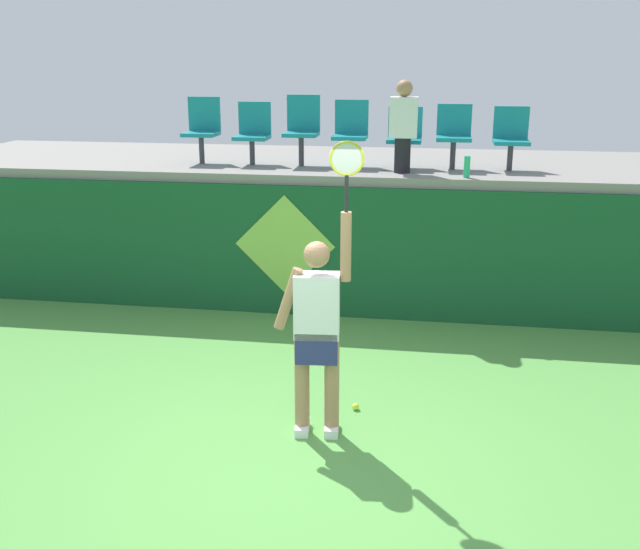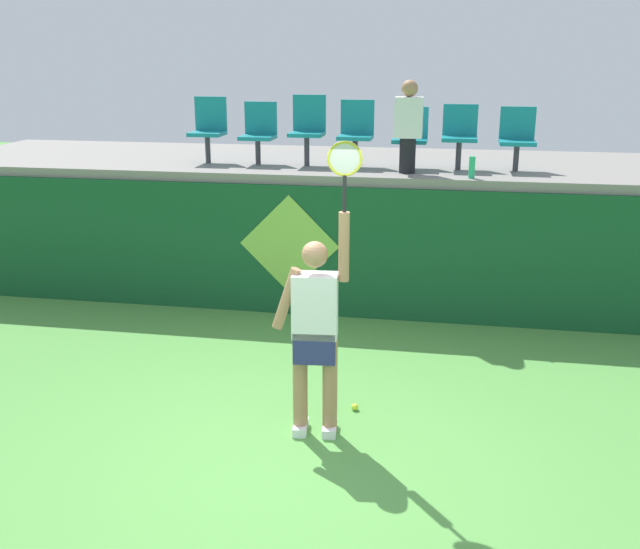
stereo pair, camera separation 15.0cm
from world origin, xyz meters
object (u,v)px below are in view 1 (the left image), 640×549
(tennis_ball, at_px, (356,407))
(stadium_chair_4, at_px, (405,135))
(stadium_chair_2, at_px, (302,127))
(stadium_chair_3, at_px, (351,130))
(stadium_chair_0, at_px, (202,127))
(stadium_chair_5, at_px, (454,133))
(water_bottle, at_px, (467,167))
(stadium_chair_6, at_px, (511,136))
(spectator_0, at_px, (403,125))
(stadium_chair_1, at_px, (253,131))
(tennis_player, at_px, (318,328))

(tennis_ball, xyz_separation_m, stadium_chair_4, (0.23, 3.42, 2.18))
(stadium_chair_2, bearing_deg, stadium_chair_3, -0.22)
(stadium_chair_0, bearing_deg, stadium_chair_5, -0.11)
(stadium_chair_0, bearing_deg, stadium_chair_2, 0.06)
(stadium_chair_5, bearing_deg, water_bottle, -77.36)
(tennis_ball, height_order, stadium_chair_3, stadium_chair_3)
(water_bottle, distance_m, stadium_chair_2, 2.28)
(tennis_ball, height_order, stadium_chair_0, stadium_chair_0)
(stadium_chair_4, relative_size, stadium_chair_6, 0.98)
(stadium_chair_3, bearing_deg, tennis_ball, -82.16)
(stadium_chair_5, relative_size, spectator_0, 0.72)
(water_bottle, relative_size, spectator_0, 0.23)
(stadium_chair_6, bearing_deg, stadium_chair_3, 179.91)
(stadium_chair_1, relative_size, stadium_chair_4, 1.06)
(tennis_player, height_order, spectator_0, spectator_0)
(tennis_player, height_order, stadium_chair_2, stadium_chair_2)
(stadium_chair_4, bearing_deg, stadium_chair_5, -0.01)
(tennis_player, distance_m, stadium_chair_3, 4.11)
(tennis_ball, relative_size, stadium_chair_0, 0.08)
(tennis_player, relative_size, stadium_chair_2, 2.83)
(stadium_chair_4, bearing_deg, stadium_chair_1, 179.87)
(tennis_player, height_order, stadium_chair_6, stadium_chair_6)
(tennis_ball, relative_size, stadium_chair_1, 0.08)
(stadium_chair_0, relative_size, stadium_chair_6, 1.10)
(tennis_player, xyz_separation_m, stadium_chair_5, (1.14, 3.90, 1.25))
(water_bottle, distance_m, stadium_chair_1, 2.90)
(water_bottle, height_order, stadium_chair_2, stadium_chair_2)
(stadium_chair_2, height_order, stadium_chair_3, stadium_chair_2)
(spectator_0, bearing_deg, stadium_chair_4, 90.00)
(stadium_chair_5, bearing_deg, stadium_chair_1, 179.90)
(tennis_ball, relative_size, stadium_chair_6, 0.08)
(stadium_chair_3, bearing_deg, stadium_chair_1, -179.97)
(stadium_chair_2, distance_m, stadium_chair_6, 2.69)
(stadium_chair_0, height_order, stadium_chair_3, stadium_chair_0)
(stadium_chair_0, height_order, stadium_chair_5, stadium_chair_0)
(stadium_chair_5, bearing_deg, stadium_chair_0, 179.89)
(water_bottle, bearing_deg, stadium_chair_3, 154.24)
(stadium_chair_4, height_order, spectator_0, spectator_0)
(spectator_0, bearing_deg, stadium_chair_3, 147.59)
(water_bottle, relative_size, stadium_chair_0, 0.30)
(stadium_chair_4, xyz_separation_m, spectator_0, (0.00, -0.44, 0.17))
(stadium_chair_6, xyz_separation_m, spectator_0, (-1.34, -0.44, 0.16))
(stadium_chair_5, bearing_deg, spectator_0, -144.80)
(water_bottle, xyz_separation_m, spectator_0, (-0.79, 0.27, 0.46))
(stadium_chair_3, relative_size, stadium_chair_5, 1.05)
(tennis_ball, xyz_separation_m, stadium_chair_2, (-1.11, 3.43, 2.25))
(stadium_chair_3, distance_m, stadium_chair_5, 1.33)
(water_bottle, height_order, stadium_chair_6, stadium_chair_6)
(stadium_chair_1, relative_size, stadium_chair_5, 1.00)
(stadium_chair_2, height_order, spectator_0, spectator_0)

